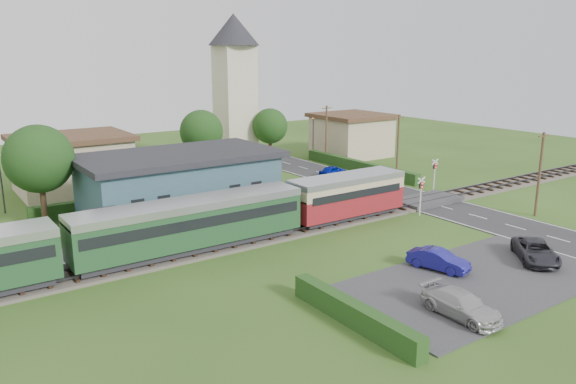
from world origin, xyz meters
TOP-DOWN VIEW (x-y plane):
  - ground at (0.00, 0.00)m, footprint 120.00×120.00m
  - railway_track at (0.00, 2.00)m, footprint 76.00×3.20m
  - road at (10.00, 0.00)m, footprint 6.00×70.00m
  - car_park at (-1.50, -12.00)m, footprint 17.00×9.00m
  - crossing_deck at (10.00, 2.00)m, footprint 6.20×3.40m
  - platform at (-10.00, 5.20)m, footprint 30.00×3.00m
  - equipment_hut at (-18.00, 5.20)m, footprint 2.30×2.30m
  - station_building at (-10.00, 10.99)m, footprint 16.00×9.00m
  - train at (-16.37, 2.00)m, footprint 43.20×2.90m
  - church_tower at (5.00, 28.00)m, footprint 6.00×6.00m
  - house_west at (-15.00, 25.00)m, footprint 10.80×8.80m
  - house_east at (20.00, 24.00)m, footprint 8.80×8.80m
  - hedge_carpark at (-11.00, -12.00)m, footprint 0.80×9.00m
  - hedge_roadside at (14.20, 16.00)m, footprint 0.80×18.00m
  - hedge_station at (-10.00, 15.50)m, footprint 22.00×0.80m
  - tree_a at (-20.00, 14.00)m, footprint 5.20×5.20m
  - tree_b at (-2.00, 23.00)m, footprint 4.60×4.60m
  - tree_c at (8.00, 25.00)m, footprint 4.20×4.20m
  - utility_pole_b at (14.20, -6.00)m, footprint 1.40×0.22m
  - utility_pole_c at (14.20, 10.00)m, footprint 1.40×0.22m
  - utility_pole_d at (14.20, 22.00)m, footprint 1.40×0.22m
  - crossing_signal_near at (6.40, -0.41)m, footprint 0.84×0.28m
  - crossing_signal_far at (13.60, 4.39)m, footprint 0.84×0.28m
  - streetlamp_west at (-22.00, 20.00)m, footprint 0.30×0.30m
  - streetlamp_east at (16.00, 27.00)m, footprint 0.30×0.30m
  - car_on_road at (9.78, 15.22)m, footprint 3.87×2.31m
  - car_park_blue at (-1.88, -9.50)m, footprint 2.35×4.06m
  - car_park_silver at (-5.96, -14.50)m, footprint 1.86×4.51m
  - car_park_dark at (4.50, -12.07)m, footprint 4.75×4.93m
  - pedestrian_near at (-2.27, 5.02)m, footprint 0.66×0.54m
  - pedestrian_far at (-17.47, 5.31)m, footprint 0.91×1.02m

SIDE VIEW (x-z plane):
  - ground at x=0.00m, z-range 0.00..0.00m
  - road at x=10.00m, z-range 0.00..0.05m
  - car_park at x=-1.50m, z-range 0.00..0.08m
  - railway_track at x=0.00m, z-range -0.13..0.36m
  - crossing_deck at x=10.00m, z-range 0.00..0.45m
  - platform at x=-10.00m, z-range 0.00..0.45m
  - hedge_carpark at x=-11.00m, z-range 0.00..1.20m
  - hedge_roadside at x=14.20m, z-range 0.00..1.20m
  - hedge_station at x=-10.00m, z-range 0.00..1.30m
  - car_on_road at x=9.78m, z-range 0.05..1.28m
  - car_park_blue at x=-1.88m, z-range 0.08..1.35m
  - car_park_dark at x=4.50m, z-range 0.08..1.38m
  - car_park_silver at x=-5.96m, z-range 0.08..1.39m
  - pedestrian_near at x=-2.27m, z-range 0.45..2.02m
  - pedestrian_far at x=-17.47m, z-range 0.45..2.19m
  - equipment_hut at x=-18.00m, z-range 0.47..3.02m
  - crossing_signal_near at x=6.40m, z-range 0.50..3.78m
  - crossing_signal_far at x=13.60m, z-range 0.50..3.78m
  - train at x=-16.37m, z-range 0.48..3.88m
  - station_building at x=-10.00m, z-range 0.04..5.34m
  - house_west at x=-15.00m, z-range 0.04..5.54m
  - house_east at x=20.00m, z-range 0.05..5.55m
  - streetlamp_west at x=-22.00m, z-range 0.46..5.62m
  - streetlamp_east at x=16.00m, z-range 0.46..5.62m
  - utility_pole_b at x=14.20m, z-range 0.13..7.13m
  - utility_pole_c at x=14.20m, z-range 0.13..7.13m
  - utility_pole_d at x=14.20m, z-range 0.13..7.13m
  - tree_c at x=8.00m, z-range 1.26..8.04m
  - tree_b at x=-2.00m, z-range 1.35..8.69m
  - tree_a at x=-20.00m, z-range 1.38..9.38m
  - church_tower at x=5.00m, z-range 1.43..19.03m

